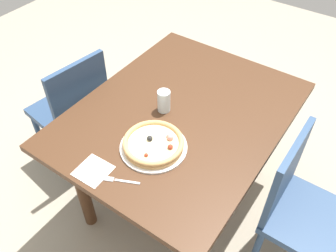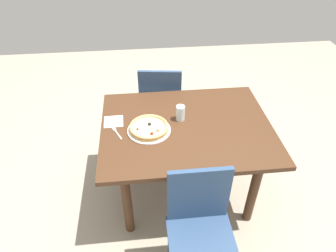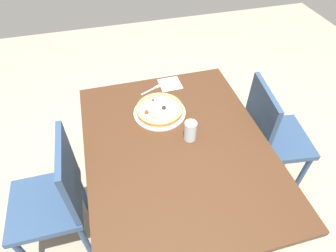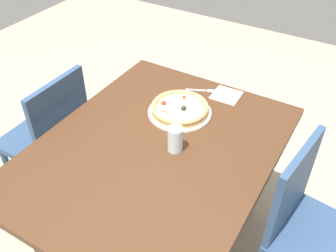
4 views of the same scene
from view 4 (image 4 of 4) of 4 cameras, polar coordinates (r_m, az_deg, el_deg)
The scene contains 9 objects.
ground_plane at distance 2.23m, azimuth -1.55°, elevation -17.28°, with size 6.00×6.00×0.00m, color #9E937F.
dining_table at distance 1.74m, azimuth -1.90°, elevation -5.83°, with size 1.25×0.98×0.73m.
chair_near at distance 2.21m, azimuth -17.23°, elevation -1.46°, with size 0.40×0.40×0.87m.
chair_far at distance 1.80m, azimuth 20.62°, elevation -14.27°, with size 0.45×0.45×0.87m.
plate at distance 1.86m, azimuth 1.77°, elevation 2.10°, with size 0.31×0.31×0.01m, color white.
pizza at distance 1.85m, azimuth 1.76°, elevation 2.72°, with size 0.28×0.28×0.05m.
fork at distance 2.03m, azimuth 5.41°, elevation 5.35°, with size 0.08×0.16×0.00m.
drinking_glass at distance 1.62m, azimuth 1.10°, elevation -2.00°, with size 0.07×0.07×0.12m, color silver.
napkin at distance 2.01m, azimuth 8.77°, elevation 4.61°, with size 0.14×0.14×0.00m, color white.
Camera 4 is at (1.03, 0.68, 1.85)m, focal length 40.48 mm.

